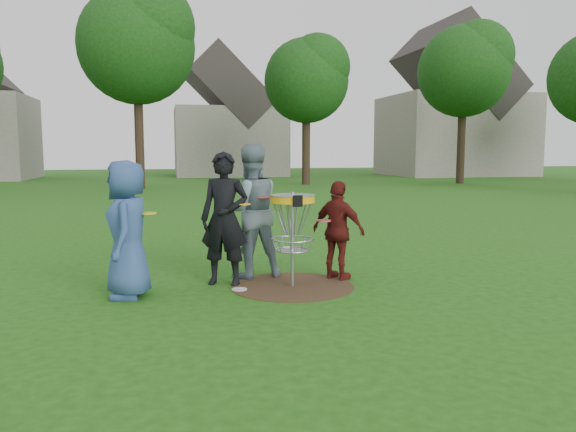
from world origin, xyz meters
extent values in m
plane|color=#19470F|center=(0.00, 0.00, 0.00)|extent=(100.00, 100.00, 0.00)
cylinder|color=#47331E|center=(0.00, 0.00, 0.00)|extent=(1.80, 1.80, 0.01)
imported|color=navy|center=(-2.29, -0.10, 0.92)|extent=(0.62, 0.93, 1.85)
imported|color=black|center=(-0.94, 0.35, 0.98)|extent=(0.84, 0.71, 1.96)
imported|color=slate|center=(-0.50, 0.76, 1.03)|extent=(1.11, 0.92, 2.07)
imported|color=#541613|center=(0.78, 0.29, 0.76)|extent=(0.86, 0.91, 1.52)
cylinder|color=silver|center=(-0.78, -0.05, 0.01)|extent=(0.22, 0.22, 0.02)
cylinder|color=#9EA0A5|center=(0.00, 0.00, 0.69)|extent=(0.05, 0.05, 1.38)
cylinder|color=#E7A30C|center=(0.00, 0.00, 1.28)|extent=(0.64, 0.64, 0.10)
cylinder|color=#9EA0A5|center=(0.00, 0.00, 1.34)|extent=(0.66, 0.66, 0.01)
cube|color=black|center=(0.00, -0.33, 1.28)|extent=(0.14, 0.02, 0.16)
torus|color=#9EA0A5|center=(0.00, 0.00, 0.70)|extent=(0.62, 0.62, 0.02)
torus|color=#9EA0A5|center=(0.00, 0.00, 0.54)|extent=(0.50, 0.50, 0.02)
cylinder|color=#9EA0A5|center=(0.00, 0.00, 0.53)|extent=(0.44, 0.44, 0.01)
cylinder|color=gold|center=(-2.01, -0.08, 1.13)|extent=(0.22, 0.22, 0.02)
cylinder|color=yellow|center=(-0.68, 0.25, 1.20)|extent=(0.22, 0.22, 0.02)
cylinder|color=#E03A3D|center=(-0.35, 0.53, 1.27)|extent=(0.22, 0.22, 0.02)
cylinder|color=#E13B55|center=(0.52, 0.19, 0.93)|extent=(0.22, 0.22, 0.02)
cylinder|color=#38281C|center=(-3.00, 21.50, 2.31)|extent=(0.46, 0.46, 4.62)
sphere|color=#164211|center=(-3.00, 21.50, 7.04)|extent=(5.72, 5.72, 5.72)
cylinder|color=#38281C|center=(6.00, 23.00, 1.89)|extent=(0.46, 0.46, 3.78)
sphere|color=#164211|center=(6.00, 23.00, 5.76)|extent=(4.68, 4.68, 4.68)
cylinder|color=#38281C|center=(15.00, 22.00, 2.10)|extent=(0.46, 0.46, 4.20)
sphere|color=#164211|center=(15.00, 22.00, 6.40)|extent=(5.20, 5.20, 5.20)
cube|color=gray|center=(3.00, 35.00, 2.50)|extent=(8.00, 7.00, 5.00)
cube|color=#2D2826|center=(3.00, 35.00, 6.44)|extent=(6.11, 7.14, 6.11)
cube|color=gray|center=(20.00, 32.00, 3.00)|extent=(10.00, 8.00, 6.00)
cube|color=#2D2826|center=(20.00, 32.00, 7.80)|extent=(7.64, 8.16, 7.64)
camera|label=1|loc=(-1.77, -7.80, 1.99)|focal=35.00mm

